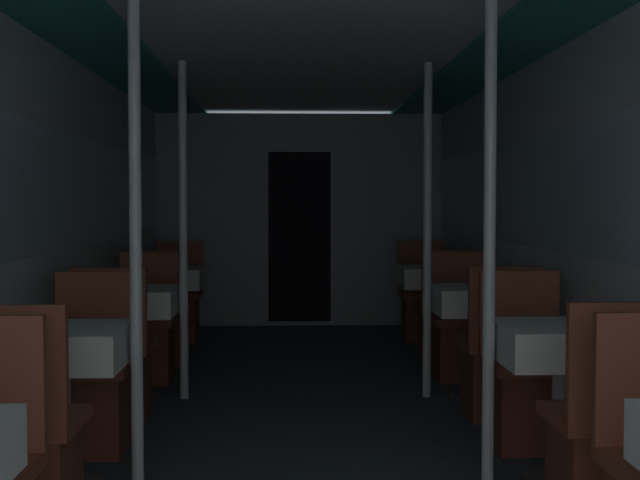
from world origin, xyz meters
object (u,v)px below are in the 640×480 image
at_px(dining_table_right_3, 433,280).
at_px(chair_right_near_3, 445,327).
at_px(chair_left_near_2, 115,372).
at_px(dining_table_right_2, 478,305).
at_px(support_pole_left_1, 136,245).
at_px(dining_table_right_1, 562,350).
at_px(support_pole_right_2, 427,231).
at_px(chair_left_near_1, 23,462).
at_px(chair_right_near_2, 498,370).
at_px(chair_right_far_3, 423,309).
at_px(support_pole_right_1, 489,244).
at_px(chair_right_far_1, 527,393).
at_px(chair_left_far_1, 91,396).
at_px(chair_right_near_1, 606,456).
at_px(chair_left_far_3, 178,310).
at_px(support_pole_left_2, 183,231).
at_px(dining_table_left_3, 169,281).
at_px(chair_left_far_2, 146,341).
at_px(chair_right_far_2, 461,339).
at_px(chair_left_near_3, 159,328).
at_px(dining_table_left_2, 132,306).
at_px(dining_table_left_1, 61,353).

bearing_deg(dining_table_right_3, chair_right_near_3, -90.00).
height_order(chair_left_near_2, dining_table_right_2, chair_left_near_2).
relative_size(support_pole_left_1, dining_table_right_1, 3.02).
bearing_deg(support_pole_right_2, chair_left_near_1, -129.02).
distance_m(chair_right_near_2, chair_right_near_3, 1.79).
bearing_deg(chair_right_far_3, support_pole_right_1, 85.39).
xyz_separation_m(chair_right_far_1, chair_right_near_2, (0.00, 0.63, 0.00)).
relative_size(chair_left_far_1, chair_right_far_1, 1.00).
xyz_separation_m(dining_table_right_2, support_pole_right_2, (-0.34, 0.00, 0.48)).
bearing_deg(chair_right_near_1, chair_left_far_3, 115.45).
relative_size(support_pole_left_2, dining_table_left_3, 3.02).
distance_m(support_pole_left_1, dining_table_right_2, 2.67).
bearing_deg(chair_left_far_2, chair_right_near_3, -164.31).
bearing_deg(chair_left_near_1, chair_left_far_3, 90.00).
bearing_deg(chair_right_far_2, dining_table_left_3, -28.25).
xyz_separation_m(chair_left_near_3, support_pole_right_1, (1.92, -3.00, 0.80)).
relative_size(chair_left_near_3, dining_table_right_3, 1.26).
xyz_separation_m(dining_table_left_2, chair_right_near_1, (2.25, -2.37, -0.32)).
bearing_deg(support_pole_left_1, dining_table_right_2, 43.01).
xyz_separation_m(chair_left_far_1, chair_right_near_1, (2.25, -1.16, 0.00)).
distance_m(chair_left_far_1, chair_right_near_2, 2.34).
xyz_separation_m(chair_left_near_1, chair_right_far_1, (2.25, 1.16, 0.00)).
distance_m(chair_right_far_1, chair_right_near_2, 0.63).
bearing_deg(chair_right_far_3, chair_left_far_1, 57.80).
distance_m(dining_table_left_2, chair_right_near_1, 3.28).
bearing_deg(chair_right_near_1, chair_left_far_1, 152.83).
relative_size(dining_table_left_1, chair_right_far_2, 0.79).
bearing_deg(dining_table_right_2, dining_table_right_3, 90.00).
height_order(dining_table_left_1, support_pole_left_1, support_pole_left_1).
bearing_deg(dining_table_left_2, support_pole_right_2, 0.00).
bearing_deg(chair_left_near_3, dining_table_right_2, -28.25).
distance_m(dining_table_left_1, support_pole_right_1, 1.98).
xyz_separation_m(chair_left_far_1, support_pole_right_1, (1.92, -0.58, 0.80)).
height_order(chair_left_near_2, chair_right_far_3, same).
distance_m(chair_left_far_2, dining_table_right_3, 2.58).
distance_m(chair_left_far_3, chair_right_near_2, 3.71).
relative_size(chair_left_near_2, support_pole_right_2, 0.42).
xyz_separation_m(chair_left_far_2, chair_right_near_1, (2.25, -2.94, 0.00)).
bearing_deg(chair_right_near_2, chair_right_far_1, -90.00).
distance_m(chair_left_near_3, support_pole_right_2, 2.41).
height_order(dining_table_left_2, dining_table_right_3, same).
xyz_separation_m(support_pole_left_1, chair_right_near_2, (1.92, 1.21, -0.80)).
xyz_separation_m(chair_left_far_2, chair_right_far_1, (2.25, -1.79, 0.00)).
bearing_deg(chair_right_far_3, chair_right_near_1, 90.00).
xyz_separation_m(dining_table_left_1, chair_left_near_3, (0.00, 3.00, -0.32)).
xyz_separation_m(support_pole_left_1, chair_left_far_2, (-0.34, 2.37, -0.80)).
bearing_deg(chair_right_near_2, chair_right_far_3, 90.00).
height_order(dining_table_left_2, chair_left_near_3, chair_left_near_3).
bearing_deg(dining_table_right_3, chair_left_near_2, -133.59).
relative_size(support_pole_right_2, chair_right_far_3, 2.40).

